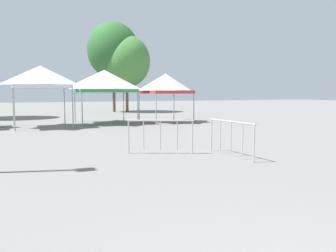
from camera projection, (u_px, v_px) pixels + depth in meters
canopy_tent_far_left at (41, 77)px, 18.00m from camera, size 3.10×3.10×3.40m
canopy_tent_left_of_center at (105, 81)px, 20.34m from camera, size 3.49×3.49×3.32m
canopy_tent_behind_right at (166, 84)px, 21.29m from camera, size 2.98×2.98×3.15m
tree_behind_tents_right at (113, 51)px, 32.44m from camera, size 5.09×5.09×8.89m
tree_behind_tents_center at (127, 61)px, 32.13m from camera, size 4.63×4.63×7.55m
crowd_barrier_mid_lot at (160, 130)px, 10.21m from camera, size 1.93×0.93×1.08m
crowd_barrier_near_person at (231, 131)px, 9.81m from camera, size 0.20×2.10×1.08m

